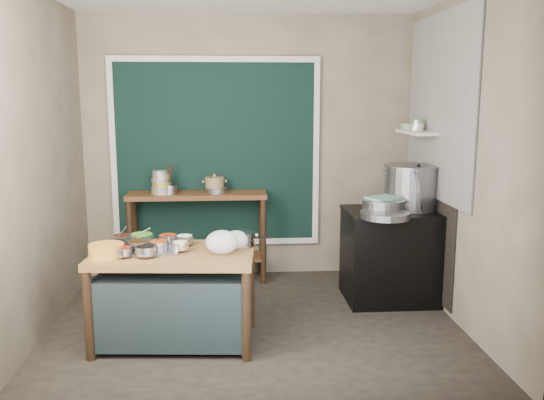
{
  "coord_description": "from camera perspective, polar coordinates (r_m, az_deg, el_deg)",
  "views": [
    {
      "loc": [
        -0.19,
        -4.71,
        1.95
      ],
      "look_at": [
        0.16,
        0.25,
        1.05
      ],
      "focal_mm": 38.0,
      "sensor_mm": 36.0,
      "label": 1
    }
  ],
  "objects": [
    {
      "name": "pot_lid",
      "position": [
        5.54,
        14.05,
        1.13
      ],
      "size": [
        0.18,
        0.46,
        0.44
      ],
      "primitive_type": "cylinder",
      "rotation": [
        0.0,
        1.36,
        -0.15
      ],
      "color": "gray",
      "rests_on": "stove_top"
    },
    {
      "name": "left_wall",
      "position": [
        4.99,
        -22.43,
        3.17
      ],
      "size": [
        0.02,
        3.0,
        2.8
      ],
      "primitive_type": "cube",
      "color": "gray",
      "rests_on": "floor"
    },
    {
      "name": "condiment_tray",
      "position": [
        4.64,
        -12.27,
        -4.8
      ],
      "size": [
        0.51,
        0.37,
        0.02
      ],
      "primitive_type": "cube",
      "rotation": [
        0.0,
        0.0,
        0.01
      ],
      "color": "gray",
      "rests_on": "prep_table"
    },
    {
      "name": "steamer",
      "position": [
        5.41,
        10.96,
        -0.61
      ],
      "size": [
        0.49,
        0.49,
        0.14
      ],
      "primitive_type": null,
      "rotation": [
        0.0,
        0.0,
        -0.19
      ],
      "color": "gray",
      "rests_on": "stove_top"
    },
    {
      "name": "ceramic_crock",
      "position": [
        6.07,
        -5.7,
        1.42
      ],
      "size": [
        0.23,
        0.23,
        0.14
      ],
      "primitive_type": null,
      "rotation": [
        0.0,
        0.0,
        0.09
      ],
      "color": "olive",
      "rests_on": "back_counter"
    },
    {
      "name": "shelf_bowl_green",
      "position": [
        6.1,
        13.39,
        7.1
      ],
      "size": [
        0.18,
        0.18,
        0.06
      ],
      "primitive_type": "cylinder",
      "rotation": [
        0.0,
        0.0,
        -0.15
      ],
      "color": "gray",
      "rests_on": "wall_shelf"
    },
    {
      "name": "stove_block",
      "position": [
        5.69,
        11.84,
        -5.52
      ],
      "size": [
        0.9,
        0.68,
        0.85
      ],
      "primitive_type": "cube",
      "color": "black",
      "rests_on": "floor"
    },
    {
      "name": "wall_shelf",
      "position": [
        5.86,
        14.11,
        6.53
      ],
      "size": [
        0.22,
        0.7,
        0.03
      ],
      "primitive_type": "cube",
      "color": "beige",
      "rests_on": "right_wall"
    },
    {
      "name": "utensil_cup",
      "position": [
        6.05,
        -10.05,
        1.05
      ],
      "size": [
        0.19,
        0.19,
        0.1
      ],
      "primitive_type": "cylinder",
      "rotation": [
        0.0,
        0.0,
        -0.23
      ],
      "color": "gray",
      "rests_on": "back_counter"
    },
    {
      "name": "back_wall",
      "position": [
        6.24,
        -2.35,
        5.2
      ],
      "size": [
        3.5,
        0.02,
        2.8
      ],
      "primitive_type": "cube",
      "color": "gray",
      "rests_on": "floor"
    },
    {
      "name": "soot_patch",
      "position": [
        5.83,
        15.37,
        -2.49
      ],
      "size": [
        0.01,
        1.3,
        1.3
      ],
      "primitive_type": "cube",
      "color": "black",
      "rests_on": "right_wall"
    },
    {
      "name": "saucepan",
      "position": [
        4.66,
        -3.02,
        -3.9
      ],
      "size": [
        0.22,
        0.22,
        0.12
      ],
      "primitive_type": null,
      "rotation": [
        0.0,
        0.0,
        -0.02
      ],
      "color": "gray",
      "rests_on": "prep_table"
    },
    {
      "name": "back_counter",
      "position": [
        6.17,
        -7.33,
        -3.65
      ],
      "size": [
        1.45,
        0.4,
        0.95
      ],
      "primitive_type": "cube",
      "color": "#523017",
      "rests_on": "floor"
    },
    {
      "name": "curtain_panel",
      "position": [
        6.21,
        -5.57,
        4.67
      ],
      "size": [
        2.1,
        0.02,
        1.9
      ],
      "primitive_type": "cube",
      "color": "black",
      "rests_on": "back_wall"
    },
    {
      "name": "tile_panel",
      "position": [
        5.6,
        16.22,
        8.84
      ],
      "size": [
        0.02,
        1.7,
        1.7
      ],
      "primitive_type": "cube",
      "color": "#B2B2AA",
      "rests_on": "right_wall"
    },
    {
      "name": "stove_top",
      "position": [
        5.58,
        12.01,
        -1.17
      ],
      "size": [
        0.92,
        0.69,
        0.03
      ],
      "primitive_type": "cube",
      "color": "black",
      "rests_on": "stove_block"
    },
    {
      "name": "wide_bowl",
      "position": [
        6.04,
        -5.5,
        0.95
      ],
      "size": [
        0.26,
        0.26,
        0.06
      ],
      "primitive_type": "cylinder",
      "rotation": [
        0.0,
        0.0,
        -0.18
      ],
      "color": "gray",
      "rests_on": "back_counter"
    },
    {
      "name": "green_cloth",
      "position": [
        5.39,
        10.99,
        0.21
      ],
      "size": [
        0.35,
        0.32,
        0.02
      ],
      "primitive_type": "cube",
      "rotation": [
        0.0,
        0.0,
        0.46
      ],
      "color": "#599281",
      "rests_on": "steamer"
    },
    {
      "name": "shallow_pan",
      "position": [
        5.21,
        11.16,
        -1.45
      ],
      "size": [
        0.47,
        0.47,
        0.06
      ],
      "primitive_type": "cylinder",
      "rotation": [
        0.0,
        0.0,
        -0.07
      ],
      "color": "gray",
      "rests_on": "stove_top"
    },
    {
      "name": "bowl_stack",
      "position": [
        6.06,
        -10.96,
        1.6
      ],
      "size": [
        0.22,
        0.22,
        0.25
      ],
      "color": "tan",
      "rests_on": "back_counter"
    },
    {
      "name": "plastic_bag_a",
      "position": [
        4.45,
        -5.01,
        -4.18
      ],
      "size": [
        0.31,
        0.29,
        0.19
      ],
      "primitive_type": "ellipsoid",
      "rotation": [
        0.0,
        0.0,
        0.39
      ],
      "color": "white",
      "rests_on": "prep_table"
    },
    {
      "name": "condiment_bowls",
      "position": [
        4.65,
        -12.54,
        -4.2
      ],
      "size": [
        0.68,
        0.52,
        0.08
      ],
      "color": "gray",
      "rests_on": "condiment_tray"
    },
    {
      "name": "shelf_bowl_stack",
      "position": [
        5.84,
        14.19,
        7.16
      ],
      "size": [
        0.14,
        0.14,
        0.11
      ],
      "color": "silver",
      "rests_on": "wall_shelf"
    },
    {
      "name": "right_wall",
      "position": [
        5.12,
        18.35,
        3.59
      ],
      "size": [
        0.02,
        3.0,
        2.8
      ],
      "primitive_type": "cube",
      "color": "gray",
      "rests_on": "floor"
    },
    {
      "name": "prep_table",
      "position": [
        4.69,
        -9.6,
        -9.51
      ],
      "size": [
        1.3,
        0.82,
        0.75
      ],
      "primitive_type": "cube",
      "rotation": [
        0.0,
        0.0,
        -0.08
      ],
      "color": "brown",
      "rests_on": "floor"
    },
    {
      "name": "plastic_bag_b",
      "position": [
        4.59,
        -3.59,
        -3.95
      ],
      "size": [
        0.24,
        0.23,
        0.15
      ],
      "primitive_type": "ellipsoid",
      "rotation": [
        0.0,
        0.0,
        0.36
      ],
      "color": "white",
      "rests_on": "prep_table"
    },
    {
      "name": "stock_pot",
      "position": [
        5.66,
        13.58,
        1.25
      ],
      "size": [
        0.62,
        0.62,
        0.42
      ],
      "primitive_type": null,
      "rotation": [
        0.0,
        0.0,
        0.16
      ],
      "color": "gray",
      "rests_on": "stove_top"
    },
    {
      "name": "yellow_basin",
      "position": [
        4.53,
        -16.09,
        -4.84
      ],
      "size": [
        0.28,
        0.28,
        0.1
      ],
      "primitive_type": "cylinder",
      "rotation": [
        0.0,
        0.0,
        0.07
      ],
      "color": "#BD7723",
      "rests_on": "prep_table"
    },
    {
      "name": "floor",
      "position": [
        5.1,
        -1.67,
        -12.33
      ],
      "size": [
        3.5,
        3.0,
        0.02
      ],
      "primitive_type": "cube",
      "color": "#2F2A24",
      "rests_on": "ground"
    },
    {
      "name": "curtain_frame",
      "position": [
        6.2,
        -5.57,
        4.66
      ],
      "size": [
        2.22,
        0.03,
        2.02
      ],
      "primitive_type": null,
      "color": "beige",
      "rests_on": "back_wall"
    }
  ]
}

